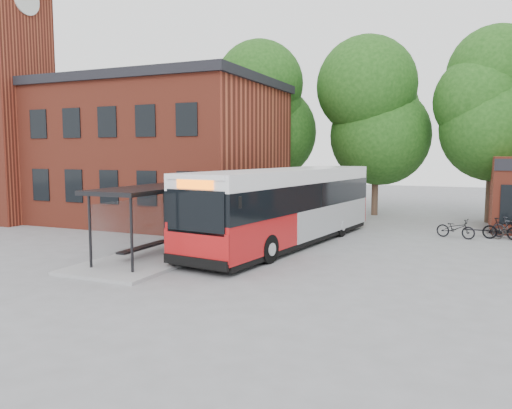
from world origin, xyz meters
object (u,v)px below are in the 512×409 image
at_px(city_bus, 287,207).
at_px(bicycle_1, 502,229).
at_px(bus_shelter, 150,223).
at_px(bicycle_0, 456,228).
at_px(bicycle_3, 510,228).
at_px(bicycle_2, 509,232).

distance_m(city_bus, bicycle_1, 10.64).
distance_m(bus_shelter, bicycle_0, 14.91).
xyz_separation_m(bicycle_0, bicycle_3, (2.48, 0.97, 0.03)).
height_order(bicycle_1, bicycle_3, bicycle_1).
distance_m(bus_shelter, bicycle_3, 17.40).
distance_m(city_bus, bicycle_3, 11.28).
distance_m(bicycle_2, bicycle_3, 0.58).
relative_size(bicycle_2, bicycle_3, 0.88).
distance_m(bicycle_0, bicycle_2, 2.44).
bearing_deg(city_bus, bicycle_2, 37.49).
xyz_separation_m(bus_shelter, bicycle_1, (12.92, 10.56, -0.92)).
bearing_deg(bicycle_0, bicycle_3, -51.66).
xyz_separation_m(city_bus, bicycle_1, (9.15, 5.29, -1.20)).
height_order(city_bus, bicycle_0, city_bus).
distance_m(bus_shelter, city_bus, 6.49).
relative_size(bus_shelter, bicycle_1, 3.98).
bearing_deg(bus_shelter, bicycle_2, 38.68).
height_order(bicycle_0, bicycle_3, bicycle_3).
bearing_deg(bicycle_2, bicycle_0, 102.49).
bearing_deg(bicycle_3, bicycle_1, 168.96).
bearing_deg(bicycle_3, city_bus, 144.01).
bearing_deg(city_bus, bus_shelter, -117.56).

